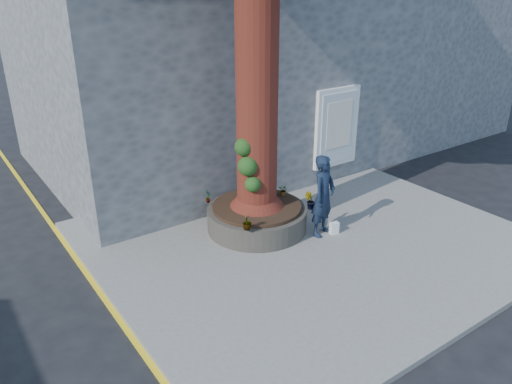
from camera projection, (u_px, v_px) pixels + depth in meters
ground at (282, 283)px, 9.81m from camera, size 120.00×120.00×0.00m
pavement at (307, 239)px, 11.32m from camera, size 9.00×8.00×0.12m
yellow_line at (114, 313)px, 8.94m from camera, size 0.10×30.00×0.01m
stone_shop at (204, 60)px, 15.25m from camera, size 10.30×8.30×6.30m
neighbour_shop at (382, 46)px, 19.54m from camera, size 6.00×8.00×6.00m
planter at (257, 217)px, 11.56m from camera, size 2.30×2.30×0.60m
man at (323, 196)px, 11.06m from camera, size 0.80×0.66×1.89m
woman at (216, 175)px, 12.34m from camera, size 1.11×1.05×1.81m
shopping_bag at (334, 228)px, 11.38m from camera, size 0.22×0.15×0.28m
plant_a at (208, 196)px, 11.49m from camera, size 0.19×0.20×0.32m
plant_b at (310, 201)px, 11.17m from camera, size 0.31×0.31×0.40m
plant_c at (247, 222)px, 10.28m from camera, size 0.24×0.24×0.34m
plant_d at (283, 190)px, 11.89m from camera, size 0.27×0.28×0.26m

